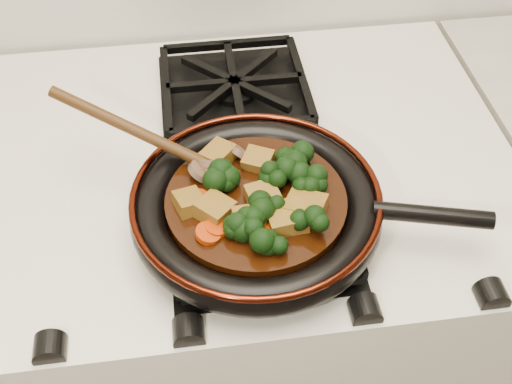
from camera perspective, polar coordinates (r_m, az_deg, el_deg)
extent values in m
cube|color=silver|center=(1.26, -0.65, -11.69)|extent=(0.76, 0.60, 0.90)
cylinder|color=black|center=(0.79, 0.00, -1.84)|extent=(0.28, 0.28, 0.01)
torus|color=black|center=(0.79, 0.00, -1.40)|extent=(0.31, 0.31, 0.04)
torus|color=#441409|center=(0.77, 0.00, -0.36)|extent=(0.31, 0.31, 0.01)
cylinder|color=black|center=(0.78, 15.43, -1.99)|extent=(0.14, 0.06, 0.02)
cylinder|color=black|center=(0.78, 0.00, -1.06)|extent=(0.22, 0.22, 0.02)
cube|color=brown|center=(0.75, -3.71, -1.54)|extent=(0.06, 0.05, 0.03)
cube|color=brown|center=(0.76, 0.58, -0.37)|extent=(0.04, 0.04, 0.02)
cube|color=brown|center=(0.76, -5.98, -0.93)|extent=(0.04, 0.04, 0.03)
cube|color=brown|center=(0.74, -0.71, -2.44)|extent=(0.04, 0.04, 0.02)
cube|color=brown|center=(0.75, 4.40, -1.42)|extent=(0.06, 0.06, 0.03)
cube|color=brown|center=(0.74, 2.74, -2.34)|extent=(0.05, 0.05, 0.03)
cube|color=brown|center=(0.81, 0.18, 2.78)|extent=(0.05, 0.05, 0.02)
cube|color=brown|center=(0.82, -3.32, 3.31)|extent=(0.05, 0.05, 0.03)
cylinder|color=#B03004|center=(0.74, -3.49, -3.16)|extent=(0.03, 0.03, 0.01)
cylinder|color=#B03004|center=(0.77, -5.29, -0.64)|extent=(0.03, 0.03, 0.01)
cylinder|color=#B03004|center=(0.74, 1.71, -2.82)|extent=(0.03, 0.03, 0.01)
cylinder|color=#B03004|center=(0.73, -4.27, -3.68)|extent=(0.03, 0.03, 0.02)
cylinder|color=brown|center=(0.81, -4.00, 2.61)|extent=(0.04, 0.03, 0.03)
cylinder|color=brown|center=(0.82, -1.52, 3.63)|extent=(0.04, 0.04, 0.03)
cylinder|color=brown|center=(0.80, -4.92, 1.80)|extent=(0.04, 0.04, 0.03)
ellipsoid|color=#40250D|center=(0.81, -4.16, 2.36)|extent=(0.07, 0.06, 0.02)
cylinder|color=#40250D|center=(0.82, -11.09, 5.58)|extent=(0.02, 0.02, 0.22)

